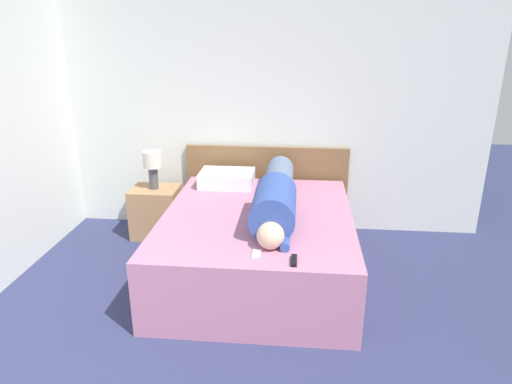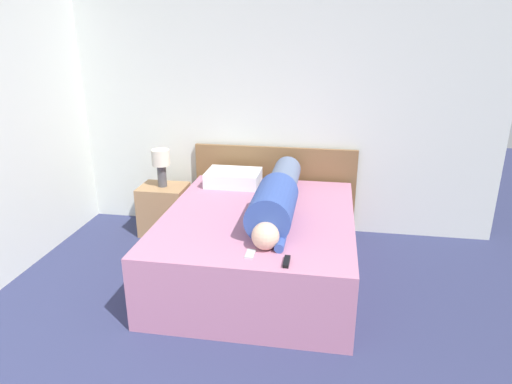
{
  "view_description": "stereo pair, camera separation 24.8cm",
  "coord_description": "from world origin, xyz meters",
  "px_view_note": "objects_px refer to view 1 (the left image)",
  "views": [
    {
      "loc": [
        0.56,
        -0.97,
        2.09
      ],
      "look_at": [
        0.22,
        2.5,
        0.84
      ],
      "focal_mm": 32.0,
      "sensor_mm": 36.0,
      "label": 1
    },
    {
      "loc": [
        0.8,
        -0.94,
        2.09
      ],
      "look_at": [
        0.22,
        2.5,
        0.84
      ],
      "focal_mm": 32.0,
      "sensor_mm": 36.0,
      "label": 2
    }
  ],
  "objects_px": {
    "bed": "(258,245)",
    "pillow_near_headboard": "(227,178)",
    "cell_phone": "(256,254)",
    "table_lamp": "(152,164)",
    "person_lying": "(276,196)",
    "nightstand": "(156,212)",
    "tv_remote": "(294,260)"
  },
  "relations": [
    {
      "from": "table_lamp",
      "to": "person_lying",
      "type": "distance_m",
      "value": 1.49
    },
    {
      "from": "bed",
      "to": "tv_remote",
      "type": "distance_m",
      "value": 0.95
    },
    {
      "from": "person_lying",
      "to": "tv_remote",
      "type": "distance_m",
      "value": 0.89
    },
    {
      "from": "bed",
      "to": "nightstand",
      "type": "distance_m",
      "value": 1.37
    },
    {
      "from": "pillow_near_headboard",
      "to": "tv_remote",
      "type": "xyz_separation_m",
      "value": [
        0.71,
        -1.56,
        -0.06
      ]
    },
    {
      "from": "tv_remote",
      "to": "table_lamp",
      "type": "bearing_deg",
      "value": 133.08
    },
    {
      "from": "tv_remote",
      "to": "person_lying",
      "type": "bearing_deg",
      "value": 101.34
    },
    {
      "from": "pillow_near_headboard",
      "to": "nightstand",
      "type": "bearing_deg",
      "value": 178.86
    },
    {
      "from": "pillow_near_headboard",
      "to": "cell_phone",
      "type": "xyz_separation_m",
      "value": [
        0.44,
        -1.48,
        -0.07
      ]
    },
    {
      "from": "cell_phone",
      "to": "bed",
      "type": "bearing_deg",
      "value": 94.64
    },
    {
      "from": "table_lamp",
      "to": "tv_remote",
      "type": "bearing_deg",
      "value": -46.92
    },
    {
      "from": "bed",
      "to": "cell_phone",
      "type": "distance_m",
      "value": 0.82
    },
    {
      "from": "table_lamp",
      "to": "nightstand",
      "type": "bearing_deg",
      "value": 180.0
    },
    {
      "from": "table_lamp",
      "to": "pillow_near_headboard",
      "type": "xyz_separation_m",
      "value": [
        0.77,
        -0.02,
        -0.12
      ]
    },
    {
      "from": "person_lying",
      "to": "cell_phone",
      "type": "relative_size",
      "value": 12.89
    },
    {
      "from": "nightstand",
      "to": "table_lamp",
      "type": "relative_size",
      "value": 1.33
    },
    {
      "from": "pillow_near_headboard",
      "to": "cell_phone",
      "type": "distance_m",
      "value": 1.55
    },
    {
      "from": "pillow_near_headboard",
      "to": "tv_remote",
      "type": "distance_m",
      "value": 1.72
    },
    {
      "from": "pillow_near_headboard",
      "to": "cell_phone",
      "type": "relative_size",
      "value": 4.14
    },
    {
      "from": "bed",
      "to": "pillow_near_headboard",
      "type": "xyz_separation_m",
      "value": [
        -0.38,
        0.73,
        0.37
      ]
    },
    {
      "from": "table_lamp",
      "to": "tv_remote",
      "type": "distance_m",
      "value": 2.17
    },
    {
      "from": "table_lamp",
      "to": "pillow_near_headboard",
      "type": "height_order",
      "value": "table_lamp"
    },
    {
      "from": "table_lamp",
      "to": "person_lying",
      "type": "relative_size",
      "value": 0.24
    },
    {
      "from": "bed",
      "to": "cell_phone",
      "type": "height_order",
      "value": "cell_phone"
    },
    {
      "from": "bed",
      "to": "table_lamp",
      "type": "relative_size",
      "value": 4.91
    },
    {
      "from": "person_lying",
      "to": "pillow_near_headboard",
      "type": "distance_m",
      "value": 0.88
    },
    {
      "from": "person_lying",
      "to": "cell_phone",
      "type": "distance_m",
      "value": 0.8
    },
    {
      "from": "pillow_near_headboard",
      "to": "person_lying",
      "type": "bearing_deg",
      "value": -52.64
    },
    {
      "from": "tv_remote",
      "to": "cell_phone",
      "type": "height_order",
      "value": "tv_remote"
    },
    {
      "from": "nightstand",
      "to": "person_lying",
      "type": "distance_m",
      "value": 1.56
    },
    {
      "from": "bed",
      "to": "table_lamp",
      "type": "height_order",
      "value": "table_lamp"
    },
    {
      "from": "bed",
      "to": "cell_phone",
      "type": "bearing_deg",
      "value": -85.36
    }
  ]
}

